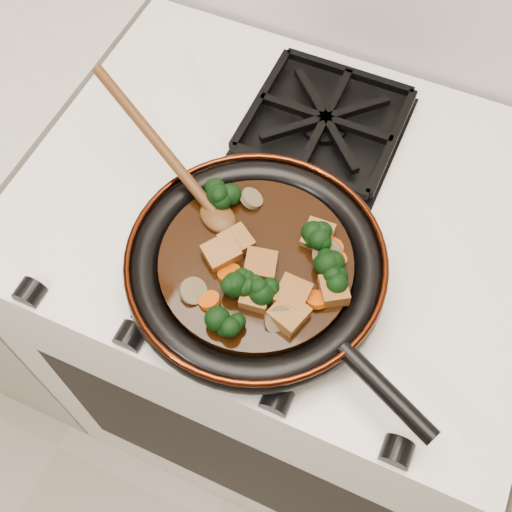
% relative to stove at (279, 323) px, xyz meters
% --- Properties ---
extents(stove, '(0.76, 0.60, 0.90)m').
position_rel_stove_xyz_m(stove, '(0.00, 0.00, 0.00)').
color(stove, white).
rests_on(stove, ground).
extents(burner_grate_front, '(0.23, 0.23, 0.03)m').
position_rel_stove_xyz_m(burner_grate_front, '(0.00, -0.14, 0.46)').
color(burner_grate_front, black).
rests_on(burner_grate_front, stove).
extents(burner_grate_back, '(0.23, 0.23, 0.03)m').
position_rel_stove_xyz_m(burner_grate_back, '(0.00, 0.14, 0.46)').
color(burner_grate_back, black).
rests_on(burner_grate_back, stove).
extents(skillet, '(0.44, 0.33, 0.05)m').
position_rel_stove_xyz_m(skillet, '(0.01, -0.14, 0.49)').
color(skillet, black).
rests_on(skillet, burner_grate_front).
extents(braising_sauce, '(0.24, 0.24, 0.02)m').
position_rel_stove_xyz_m(braising_sauce, '(0.01, -0.14, 0.50)').
color(braising_sauce, black).
rests_on(braising_sauce, skillet).
extents(tofu_cube_0, '(0.04, 0.04, 0.03)m').
position_rel_stove_xyz_m(tofu_cube_0, '(0.07, -0.17, 0.52)').
color(tofu_cube_0, brown).
rests_on(tofu_cube_0, braising_sauce).
extents(tofu_cube_1, '(0.05, 0.05, 0.03)m').
position_rel_stove_xyz_m(tofu_cube_1, '(0.02, -0.15, 0.52)').
color(tofu_cube_1, brown).
rests_on(tofu_cube_1, braising_sauce).
extents(tofu_cube_2, '(0.05, 0.05, 0.02)m').
position_rel_stove_xyz_m(tofu_cube_2, '(0.08, -0.20, 0.52)').
color(tofu_cube_2, brown).
rests_on(tofu_cube_2, braising_sauce).
extents(tofu_cube_3, '(0.05, 0.05, 0.02)m').
position_rel_stove_xyz_m(tofu_cube_3, '(0.12, -0.15, 0.52)').
color(tofu_cube_3, brown).
rests_on(tofu_cube_3, braising_sauce).
extents(tofu_cube_4, '(0.04, 0.04, 0.02)m').
position_rel_stove_xyz_m(tofu_cube_4, '(0.07, -0.08, 0.52)').
color(tofu_cube_4, brown).
rests_on(tofu_cube_4, braising_sauce).
extents(tofu_cube_5, '(0.05, 0.05, 0.02)m').
position_rel_stove_xyz_m(tofu_cube_5, '(-0.02, -0.13, 0.52)').
color(tofu_cube_5, brown).
rests_on(tofu_cube_5, braising_sauce).
extents(tofu_cube_6, '(0.04, 0.04, 0.02)m').
position_rel_stove_xyz_m(tofu_cube_6, '(0.03, -0.19, 0.52)').
color(tofu_cube_6, brown).
rests_on(tofu_cube_6, braising_sauce).
extents(tofu_cube_7, '(0.05, 0.06, 0.03)m').
position_rel_stove_xyz_m(tofu_cube_7, '(-0.03, -0.15, 0.52)').
color(tofu_cube_7, brown).
rests_on(tofu_cube_7, braising_sauce).
extents(broccoli_floret_0, '(0.08, 0.10, 0.08)m').
position_rel_stove_xyz_m(broccoli_floret_0, '(0.04, -0.18, 0.52)').
color(broccoli_floret_0, black).
rests_on(broccoli_floret_0, braising_sauce).
extents(broccoli_floret_1, '(0.07, 0.07, 0.06)m').
position_rel_stove_xyz_m(broccoli_floret_1, '(0.10, -0.12, 0.52)').
color(broccoli_floret_1, black).
rests_on(broccoli_floret_1, braising_sauce).
extents(broccoli_floret_2, '(0.07, 0.07, 0.05)m').
position_rel_stove_xyz_m(broccoli_floret_2, '(0.02, -0.24, 0.52)').
color(broccoli_floret_2, black).
rests_on(broccoli_floret_2, braising_sauce).
extents(broccoli_floret_3, '(0.09, 0.08, 0.07)m').
position_rel_stove_xyz_m(broccoli_floret_3, '(-0.07, -0.08, 0.52)').
color(broccoli_floret_3, black).
rests_on(broccoli_floret_3, braising_sauce).
extents(broccoli_floret_4, '(0.08, 0.07, 0.08)m').
position_rel_stove_xyz_m(broccoli_floret_4, '(0.01, -0.19, 0.52)').
color(broccoli_floret_4, black).
rests_on(broccoli_floret_4, braising_sauce).
extents(broccoli_floret_5, '(0.09, 0.09, 0.06)m').
position_rel_stove_xyz_m(broccoli_floret_5, '(0.11, -0.13, 0.52)').
color(broccoli_floret_5, black).
rests_on(broccoli_floret_5, braising_sauce).
extents(broccoli_floret_6, '(0.08, 0.07, 0.07)m').
position_rel_stove_xyz_m(broccoli_floret_6, '(0.07, -0.08, 0.52)').
color(broccoli_floret_6, black).
rests_on(broccoli_floret_6, braising_sauce).
extents(carrot_coin_0, '(0.03, 0.03, 0.02)m').
position_rel_stove_xyz_m(carrot_coin_0, '(0.10, -0.16, 0.51)').
color(carrot_coin_0, '#C04305').
rests_on(carrot_coin_0, braising_sauce).
extents(carrot_coin_1, '(0.03, 0.03, 0.02)m').
position_rel_stove_xyz_m(carrot_coin_1, '(-0.02, -0.22, 0.51)').
color(carrot_coin_1, '#C04305').
rests_on(carrot_coin_1, braising_sauce).
extents(carrot_coin_2, '(0.03, 0.03, 0.02)m').
position_rel_stove_xyz_m(carrot_coin_2, '(0.10, -0.10, 0.51)').
color(carrot_coin_2, '#C04305').
rests_on(carrot_coin_2, braising_sauce).
extents(carrot_coin_3, '(0.03, 0.03, 0.02)m').
position_rel_stove_xyz_m(carrot_coin_3, '(0.09, -0.09, 0.51)').
color(carrot_coin_3, '#C04305').
rests_on(carrot_coin_3, braising_sauce).
extents(carrot_coin_4, '(0.03, 0.03, 0.02)m').
position_rel_stove_xyz_m(carrot_coin_4, '(-0.01, -0.17, 0.51)').
color(carrot_coin_4, '#C04305').
rests_on(carrot_coin_4, braising_sauce).
extents(mushroom_slice_0, '(0.04, 0.04, 0.02)m').
position_rel_stove_xyz_m(mushroom_slice_0, '(-0.04, -0.22, 0.52)').
color(mushroom_slice_0, brown).
rests_on(mushroom_slice_0, braising_sauce).
extents(mushroom_slice_1, '(0.05, 0.05, 0.03)m').
position_rel_stove_xyz_m(mushroom_slice_1, '(0.07, -0.21, 0.52)').
color(mushroom_slice_1, brown).
rests_on(mushroom_slice_1, braising_sauce).
extents(mushroom_slice_2, '(0.04, 0.04, 0.02)m').
position_rel_stove_xyz_m(mushroom_slice_2, '(-0.03, -0.06, 0.52)').
color(mushroom_slice_2, brown).
rests_on(mushroom_slice_2, braising_sauce).
extents(mushroom_slice_3, '(0.04, 0.04, 0.03)m').
position_rel_stove_xyz_m(mushroom_slice_3, '(0.09, -0.10, 0.52)').
color(mushroom_slice_3, brown).
rests_on(mushroom_slice_3, braising_sauce).
extents(wooden_spoon, '(0.16, 0.09, 0.26)m').
position_rel_stove_xyz_m(wooden_spoon, '(-0.12, -0.08, 0.54)').
color(wooden_spoon, '#4F2B11').
rests_on(wooden_spoon, braising_sauce).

